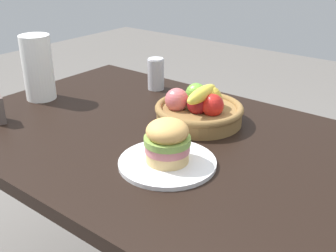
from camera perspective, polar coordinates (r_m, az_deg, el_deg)
dining_table at (r=1.32m, az=-0.55°, el=-5.28°), size 1.40×0.90×0.75m
plate at (r=1.11m, az=-0.09°, el=-5.07°), size 0.26×0.26×0.01m
sandwich at (r=1.08m, az=-0.09°, el=-2.06°), size 0.12×0.12×0.12m
soda_can at (r=1.65m, az=-1.68°, el=7.21°), size 0.07×0.07×0.13m
fruit_basket at (r=1.35m, az=4.30°, el=2.38°), size 0.29×0.29×0.14m
paper_towel_roll at (r=1.61m, az=-17.53°, el=7.69°), size 0.11×0.11×0.24m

